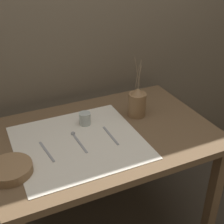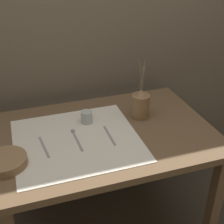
{
  "view_description": "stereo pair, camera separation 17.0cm",
  "coord_description": "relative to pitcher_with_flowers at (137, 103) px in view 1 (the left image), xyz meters",
  "views": [
    {
      "loc": [
        -0.57,
        -1.34,
        1.73
      ],
      "look_at": [
        0.05,
        0.0,
        0.89
      ],
      "focal_mm": 50.0,
      "sensor_mm": 36.0,
      "label": 1
    },
    {
      "loc": [
        -0.42,
        -1.4,
        1.73
      ],
      "look_at": [
        0.05,
        0.0,
        0.89
      ],
      "focal_mm": 50.0,
      "sensor_mm": 36.0,
      "label": 2
    }
  ],
  "objects": [
    {
      "name": "stone_wall_back",
      "position": [
        -0.26,
        0.43,
        0.34
      ],
      "size": [
        7.0,
        0.06,
        2.4
      ],
      "color": "#6B5E4C",
      "rests_on": "ground_plane"
    },
    {
      "name": "wooden_table",
      "position": [
        -0.26,
        -0.09,
        -0.18
      ],
      "size": [
        1.23,
        0.83,
        0.77
      ],
      "color": "brown",
      "rests_on": "ground_plane"
    },
    {
      "name": "linen_cloth",
      "position": [
        -0.42,
        -0.12,
        -0.08
      ],
      "size": [
        0.66,
        0.62,
        0.0
      ],
      "color": "silver",
      "rests_on": "wooden_table"
    },
    {
      "name": "pitcher_with_flowers",
      "position": [
        0.0,
        0.0,
        0.0
      ],
      "size": [
        0.11,
        0.11,
        0.37
      ],
      "color": "olive",
      "rests_on": "wooden_table"
    },
    {
      "name": "wooden_bowl",
      "position": [
        -0.79,
        -0.23,
        -0.06
      ],
      "size": [
        0.21,
        0.21,
        0.04
      ],
      "color": "#8E6B47",
      "rests_on": "wooden_table"
    },
    {
      "name": "glass_tumbler_near",
      "position": [
        -0.32,
        0.03,
        -0.05
      ],
      "size": [
        0.07,
        0.07,
        0.07
      ],
      "color": "#B7C1BC",
      "rests_on": "wooden_table"
    },
    {
      "name": "fork_outer",
      "position": [
        -0.6,
        -0.14,
        -0.08
      ],
      "size": [
        0.04,
        0.19,
        0.0
      ],
      "color": "#939399",
      "rests_on": "wooden_table"
    },
    {
      "name": "spoon_outer",
      "position": [
        -0.42,
        -0.08,
        -0.08
      ],
      "size": [
        0.03,
        0.2,
        0.02
      ],
      "color": "#939399",
      "rests_on": "wooden_table"
    },
    {
      "name": "fork_inner",
      "position": [
        -0.24,
        -0.14,
        -0.08
      ],
      "size": [
        0.01,
        0.19,
        0.0
      ],
      "color": "#939399",
      "rests_on": "wooden_table"
    }
  ]
}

